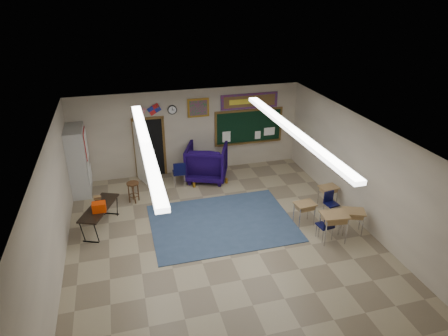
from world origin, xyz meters
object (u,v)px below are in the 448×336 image
object	(u,v)px
student_desk_front_left	(304,212)
folding_table	(100,217)
student_desk_front_right	(328,195)
wingback_armchair	(207,162)
wooden_stool	(134,192)

from	to	relation	value
student_desk_front_left	folding_table	distance (m)	5.70
student_desk_front_left	student_desk_front_right	bearing A→B (deg)	28.65
student_desk_front_left	student_desk_front_right	distance (m)	1.40
wingback_armchair	folding_table	bearing A→B (deg)	54.02
folding_table	wingback_armchair	bearing A→B (deg)	55.52
student_desk_front_left	student_desk_front_right	size ratio (longest dim) A/B	1.04
wingback_armchair	folding_table	distance (m)	4.21
student_desk_front_left	folding_table	world-z (taller)	folding_table
folding_table	wooden_stool	distance (m)	1.60
folding_table	student_desk_front_left	bearing A→B (deg)	9.81
wingback_armchair	wooden_stool	xyz separation A→B (m)	(-2.57, -0.98, -0.28)
student_desk_front_right	folding_table	distance (m)	6.73
folding_table	student_desk_front_right	bearing A→B (deg)	18.55
student_desk_front_right	folding_table	size ratio (longest dim) A/B	0.38
wingback_armchair	student_desk_front_left	xyz separation A→B (m)	(1.99, -3.57, -0.24)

